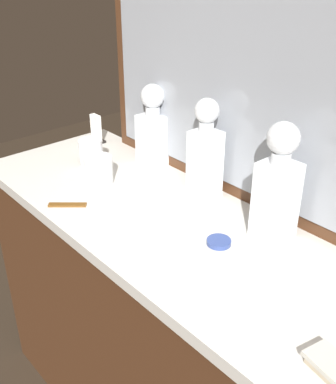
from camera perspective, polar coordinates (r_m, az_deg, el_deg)
The scene contains 10 objects.
dresser at distance 1.61m, azimuth 0.00°, elevation -16.74°, with size 1.39×0.51×0.90m.
dresser_mirror at distance 1.35m, azimuth 7.88°, elevation 13.70°, with size 1.06×0.03×0.72m.
crystal_decanter_right at distance 1.22m, azimuth 12.92°, elevation -0.13°, with size 0.09×0.09×0.31m.
crystal_decanter_far_right at distance 1.60m, azimuth -1.80°, elevation 7.08°, with size 0.09×0.09×0.28m.
crystal_decanter_rear at distance 1.39m, azimuth 4.47°, elevation 3.94°, with size 0.08×0.08×0.31m.
crystal_tumbler_center at distance 1.51m, azimuth -8.34°, elevation 2.48°, with size 0.09×0.09×0.09m.
crystal_tumbler_right at distance 1.64m, azimuth -9.23°, elevation 4.56°, with size 0.08×0.08×0.09m.
porcelain_dish at distance 1.22m, azimuth 6.13°, elevation -5.98°, with size 0.06×0.06×0.01m.
tortoiseshell_comb at distance 1.42m, azimuth -11.99°, elevation -1.52°, with size 0.09×0.10×0.01m.
napkin_holder at distance 1.82m, azimuth -8.62°, elevation 7.25°, with size 0.05×0.05×0.11m.
Camera 1 is at (0.86, -0.75, 1.59)m, focal length 44.39 mm.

